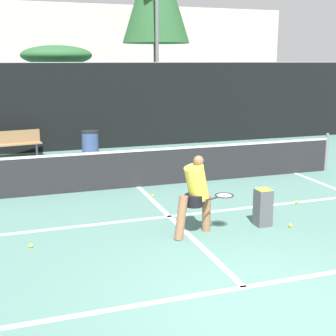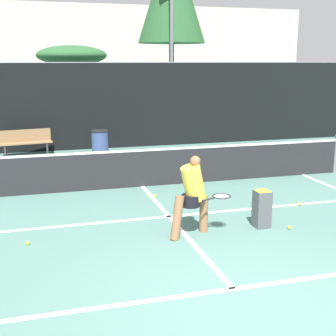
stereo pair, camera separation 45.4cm
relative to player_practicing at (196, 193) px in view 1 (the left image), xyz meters
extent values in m
plane|color=#4C756B|center=(-0.12, -2.61, -0.77)|extent=(100.00, 100.00, 0.00)
cube|color=white|center=(-0.12, -2.10, -0.77)|extent=(11.00, 0.10, 0.01)
cube|color=white|center=(-0.12, 1.09, -0.77)|extent=(8.25, 0.10, 0.01)
cube|color=white|center=(-0.12, 0.69, -0.77)|extent=(0.10, 5.57, 0.01)
cylinder|color=slate|center=(5.38, 3.47, -0.23)|extent=(0.09, 0.09, 1.07)
cube|color=#232326|center=(-0.12, 3.47, -0.29)|extent=(11.00, 0.02, 0.95)
cube|color=white|center=(-0.12, 3.47, 0.15)|extent=(11.00, 0.03, 0.06)
cube|color=black|center=(-0.12, 8.94, 0.71)|extent=(24.00, 0.06, 2.97)
cylinder|color=slate|center=(-0.12, 8.94, 2.22)|extent=(24.00, 0.04, 0.04)
cylinder|color=#8C6042|center=(0.25, 0.11, -0.43)|extent=(0.16, 0.16, 0.68)
cylinder|color=#8C6042|center=(-0.32, -0.12, -0.38)|extent=(0.31, 0.25, 0.79)
cylinder|color=black|center=(-0.04, -0.01, -0.12)|extent=(0.33, 0.33, 0.21)
cylinder|color=yellow|center=(0.01, 0.01, 0.19)|extent=(0.49, 0.41, 0.71)
sphere|color=#8C6042|center=(0.05, 0.03, 0.58)|extent=(0.18, 0.18, 0.18)
cylinder|color=#262628|center=(0.24, -0.17, -0.07)|extent=(0.29, 0.14, 0.03)
torus|color=#262628|center=(0.52, -0.06, -0.07)|extent=(0.44, 0.44, 0.02)
cylinder|color=beige|center=(0.52, -0.06, -0.07)|extent=(0.34, 0.34, 0.01)
sphere|color=#D1E033|center=(1.83, -0.23, -0.74)|extent=(0.07, 0.07, 0.07)
sphere|color=#D1E033|center=(-2.84, 0.31, -0.74)|extent=(0.07, 0.07, 0.07)
sphere|color=#D1E033|center=(-0.04, 2.50, -0.74)|extent=(0.07, 0.07, 0.07)
sphere|color=#D1E033|center=(2.80, 1.01, -0.74)|extent=(0.07, 0.07, 0.07)
cube|color=#4C4C51|center=(1.38, 0.03, -0.42)|extent=(0.28, 0.28, 0.70)
cube|color=#D1E033|center=(1.38, 0.03, -0.09)|extent=(0.25, 0.25, 0.06)
cube|color=olive|center=(-2.92, 8.17, -0.33)|extent=(1.69, 0.60, 0.04)
cube|color=olive|center=(-2.95, 8.35, -0.12)|extent=(1.64, 0.28, 0.42)
cube|color=#333338|center=(-2.27, 8.27, -0.55)|extent=(0.06, 0.32, 0.44)
cylinder|color=#384C7F|center=(-0.57, 7.88, -0.39)|extent=(0.55, 0.55, 0.77)
cylinder|color=black|center=(-0.57, 7.88, 0.02)|extent=(0.58, 0.58, 0.04)
cube|color=navy|center=(-0.78, 13.18, -0.36)|extent=(1.62, 4.36, 0.81)
cube|color=#1E2328|center=(-0.78, 12.96, 0.31)|extent=(1.36, 2.62, 0.54)
cylinder|color=black|center=(-0.05, 14.58, -0.47)|extent=(0.18, 0.60, 0.60)
cylinder|color=black|center=(-0.05, 11.79, -0.47)|extent=(0.18, 0.60, 0.60)
cylinder|color=slate|center=(3.92, 14.74, 3.45)|extent=(0.16, 0.16, 8.45)
cylinder|color=brown|center=(4.64, 17.21, 1.21)|extent=(0.28, 0.28, 3.96)
cylinder|color=brown|center=(-0.79, 15.17, 0.70)|extent=(0.28, 0.28, 2.95)
ellipsoid|color=#28562D|center=(-0.79, 15.17, 2.53)|extent=(3.24, 3.24, 0.90)
cube|color=beige|center=(-0.12, 27.96, 2.71)|extent=(36.00, 2.40, 6.95)
camera|label=1|loc=(-3.02, -7.36, 2.28)|focal=50.00mm
camera|label=2|loc=(-2.58, -7.50, 2.28)|focal=50.00mm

